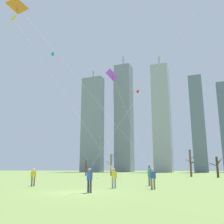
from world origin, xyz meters
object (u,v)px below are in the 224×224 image
bare_tree_leftmost (217,166)px  bare_tree_center (111,164)px  kite_flyer_midfield_center_yellow (97,150)px  kite_flyer_foreground_left_purple (143,158)px  bare_tree_left_of_center (191,163)px  bare_tree_right_of_center (86,167)px  distant_kite_drifting_left_red (132,105)px  bystander_far_off_by_trees (33,176)px  kite_flyer_midfield_left_orange (125,142)px  kite_flyer_foreground_right_pink (135,108)px  distant_kite_drifting_right_teal (51,64)px

bare_tree_leftmost → bare_tree_center: size_ratio=0.69×
kite_flyer_midfield_center_yellow → kite_flyer_foreground_left_purple: (3.11, 3.41, -0.57)m
kite_flyer_midfield_center_yellow → bare_tree_left_of_center: (4.79, 36.69, -0.31)m
bare_tree_right_of_center → bare_tree_left_of_center: (23.73, 2.24, 0.76)m
bare_tree_leftmost → distant_kite_drifting_left_red: bearing=-148.0°
bystander_far_off_by_trees → kite_flyer_foreground_left_purple: bearing=19.4°
kite_flyer_midfield_left_orange → bystander_far_off_by_trees: (-9.62, 1.58, -2.65)m
bare_tree_right_of_center → kite_flyer_foreground_right_pink: bearing=-58.7°
distant_kite_drifting_left_red → bare_tree_leftmost: size_ratio=4.26×
distant_kite_drifting_left_red → bare_tree_left_of_center: bearing=52.7°
kite_flyer_foreground_right_pink → kite_flyer_midfield_left_orange: kite_flyer_foreground_right_pink is taller
bare_tree_center → kite_flyer_midfield_left_orange: bearing=-66.8°
bystander_far_off_by_trees → bare_tree_center: bare_tree_center is taller
bystander_far_off_by_trees → bare_tree_center: bearing=100.5°
kite_flyer_foreground_right_pink → distant_kite_drifting_left_red: 31.76m
kite_flyer_foreground_left_purple → bystander_far_off_by_trees: bearing=-160.6°
distant_kite_drifting_right_teal → bare_tree_left_of_center: 34.79m
kite_flyer_foreground_right_pink → kite_flyer_midfield_center_yellow: bearing=136.4°
distant_kite_drifting_right_teal → distant_kite_drifting_left_red: bearing=33.7°
distant_kite_drifting_left_red → bare_tree_right_of_center: size_ratio=3.99×
kite_flyer_foreground_left_purple → bare_tree_leftmost: 30.98m
kite_flyer_foreground_right_pink → bare_tree_leftmost: kite_flyer_foreground_right_pink is taller
kite_flyer_foreground_right_pink → distant_kite_drifting_right_teal: (-21.97, 20.78, 15.01)m
kite_flyer_midfield_center_yellow → bare_tree_right_of_center: bearing=118.8°
kite_flyer_midfield_center_yellow → bare_tree_right_of_center: (-18.94, 34.45, -1.07)m
distant_kite_drifting_left_red → bare_tree_right_of_center: (-14.60, 9.76, -11.48)m
distant_kite_drifting_right_teal → bare_tree_leftmost: size_ratio=5.98×
bare_tree_leftmost → bare_tree_right_of_center: bearing=178.4°
kite_flyer_foreground_left_purple → bystander_far_off_by_trees: kite_flyer_foreground_left_purple is taller
bare_tree_right_of_center → bare_tree_center: (5.65, 2.15, 0.63)m
kite_flyer_midfield_left_orange → distant_kite_drifting_left_red: (-7.44, 26.25, 10.01)m
bystander_far_off_by_trees → distant_kite_drifting_left_red: (2.18, 24.67, 12.66)m
bare_tree_center → kite_flyer_foreground_left_purple: bearing=-63.7°
bystander_far_off_by_trees → distant_kite_drifting_left_red: distant_kite_drifting_left_red is taller
bare_tree_leftmost → bare_tree_center: bearing=172.7°
kite_flyer_foreground_left_purple → bare_tree_center: bearing=116.3°
distant_kite_drifting_right_teal → bare_tree_left_of_center: distant_kite_drifting_right_teal is taller
bare_tree_center → distant_kite_drifting_right_teal: bearing=-100.6°
distant_kite_drifting_left_red → distant_kite_drifting_right_teal: 16.82m
bare_tree_leftmost → bare_tree_left_of_center: (-5.16, 3.07, 0.66)m
distant_kite_drifting_right_teal → bare_tree_leftmost: 37.01m
distant_kite_drifting_left_red → bare_tree_left_of_center: 18.50m
kite_flyer_midfield_left_orange → kite_flyer_foreground_right_pink: bearing=-60.2°
kite_flyer_foreground_right_pink → kite_flyer_midfield_left_orange: bearing=119.8°
bare_tree_center → kite_flyer_foreground_right_pink: bearing=-66.2°
bystander_far_off_by_trees → bare_tree_right_of_center: (-12.42, 34.43, 1.18)m
kite_flyer_midfield_left_orange → bare_tree_center: kite_flyer_midfield_left_orange is taller
bare_tree_center → bystander_far_off_by_trees: bearing=-79.5°
kite_flyer_midfield_left_orange → bystander_far_off_by_trees: 10.10m
bystander_far_off_by_trees → bare_tree_left_of_center: (11.31, 36.67, 1.94)m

